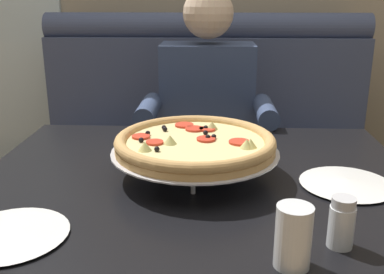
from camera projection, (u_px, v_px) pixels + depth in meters
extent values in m
cube|color=#424C6B|center=(203.00, 208.00, 2.17)|extent=(1.65, 0.60, 0.46)
cube|color=#424C6B|center=(205.00, 99.00, 2.40)|extent=(1.65, 0.18, 0.65)
cylinder|color=#424C6B|center=(206.00, 27.00, 2.28)|extent=(1.65, 0.14, 0.14)
cube|color=black|center=(197.00, 182.00, 1.24)|extent=(1.21, 0.94, 0.04)
cylinder|color=black|center=(66.00, 225.00, 1.76)|extent=(0.06, 0.06, 0.70)
cylinder|color=black|center=(340.00, 232.00, 1.72)|extent=(0.06, 0.06, 0.70)
cube|color=#2D3342|center=(206.00, 169.00, 1.84)|extent=(0.34, 0.40, 0.15)
cylinder|color=#2D3342|center=(178.00, 268.00, 1.70)|extent=(0.11, 0.11, 0.46)
cylinder|color=#2D3342|center=(230.00, 270.00, 1.69)|extent=(0.11, 0.11, 0.46)
cube|color=#38476B|center=(207.00, 108.00, 1.98)|extent=(0.40, 0.22, 0.56)
cylinder|color=#38476B|center=(148.00, 110.00, 1.77)|extent=(0.08, 0.28, 0.08)
cylinder|color=#38476B|center=(265.00, 111.00, 1.75)|extent=(0.08, 0.28, 0.08)
sphere|color=beige|center=(208.00, 13.00, 1.84)|extent=(0.21, 0.21, 0.21)
sphere|color=#472D19|center=(208.00, 4.00, 1.84)|extent=(0.19, 0.19, 0.19)
cylinder|color=silver|center=(193.00, 181.00, 1.12)|extent=(0.01, 0.01, 0.07)
cylinder|color=silver|center=(160.00, 155.00, 1.29)|extent=(0.01, 0.01, 0.07)
cylinder|color=silver|center=(232.00, 157.00, 1.28)|extent=(0.01, 0.01, 0.07)
torus|color=silver|center=(195.00, 154.00, 1.22)|extent=(0.25, 0.25, 0.01)
cylinder|color=silver|center=(195.00, 151.00, 1.22)|extent=(0.46, 0.46, 0.00)
cylinder|color=tan|center=(195.00, 147.00, 1.21)|extent=(0.43, 0.43, 0.02)
torus|color=tan|center=(195.00, 141.00, 1.21)|extent=(0.44, 0.44, 0.03)
cylinder|color=beige|center=(195.00, 142.00, 1.21)|extent=(0.37, 0.37, 0.01)
cylinder|color=red|center=(239.00, 142.00, 1.19)|extent=(0.06, 0.06, 0.01)
cylinder|color=red|center=(184.00, 125.00, 1.34)|extent=(0.06, 0.06, 0.01)
cylinder|color=red|center=(194.00, 129.00, 1.30)|extent=(0.05, 0.05, 0.01)
cylinder|color=red|center=(206.00, 139.00, 1.21)|extent=(0.05, 0.05, 0.01)
cylinder|color=red|center=(155.00, 142.00, 1.19)|extent=(0.05, 0.05, 0.01)
cylinder|color=red|center=(207.00, 129.00, 1.30)|extent=(0.05, 0.05, 0.01)
cylinder|color=red|center=(141.00, 137.00, 1.23)|extent=(0.05, 0.05, 0.01)
sphere|color=black|center=(208.00, 137.00, 1.22)|extent=(0.01, 0.01, 0.01)
sphere|color=black|center=(141.00, 140.00, 1.19)|extent=(0.01, 0.01, 0.01)
sphere|color=black|center=(214.00, 137.00, 1.22)|extent=(0.01, 0.01, 0.01)
sphere|color=black|center=(157.00, 149.00, 1.12)|extent=(0.01, 0.01, 0.01)
sphere|color=black|center=(148.00, 133.00, 1.25)|extent=(0.01, 0.01, 0.01)
sphere|color=black|center=(165.00, 129.00, 1.29)|extent=(0.01, 0.01, 0.01)
sphere|color=black|center=(206.00, 133.00, 1.26)|extent=(0.01, 0.01, 0.01)
sphere|color=black|center=(206.00, 128.00, 1.30)|extent=(0.01, 0.01, 0.01)
sphere|color=black|center=(164.00, 127.00, 1.31)|extent=(0.01, 0.01, 0.01)
cone|color=#CCC675|center=(170.00, 140.00, 1.18)|extent=(0.04, 0.04, 0.02)
cone|color=#CCC675|center=(250.00, 143.00, 1.15)|extent=(0.04, 0.04, 0.02)
cone|color=#CCC675|center=(212.00, 125.00, 1.31)|extent=(0.04, 0.04, 0.02)
cone|color=#CCC675|center=(247.00, 144.00, 1.15)|extent=(0.04, 0.04, 0.02)
cone|color=#CCC675|center=(145.00, 146.00, 1.13)|extent=(0.04, 0.04, 0.02)
cylinder|color=white|center=(341.00, 227.00, 0.88)|extent=(0.05, 0.05, 0.09)
cylinder|color=#4C6633|center=(340.00, 235.00, 0.89)|extent=(0.04, 0.04, 0.05)
cylinder|color=silver|center=(344.00, 203.00, 0.86)|extent=(0.05, 0.05, 0.02)
cylinder|color=white|center=(11.00, 235.00, 0.93)|extent=(0.17, 0.17, 0.01)
cone|color=white|center=(10.00, 231.00, 0.92)|extent=(0.24, 0.24, 0.01)
cylinder|color=white|center=(346.00, 184.00, 1.17)|extent=(0.17, 0.17, 0.01)
cone|color=white|center=(347.00, 181.00, 1.17)|extent=(0.24, 0.24, 0.01)
cylinder|color=silver|center=(293.00, 237.00, 0.81)|extent=(0.07, 0.07, 0.12)
cylinder|color=gold|center=(292.00, 250.00, 0.82)|extent=(0.06, 0.06, 0.07)
cylinder|color=black|center=(31.00, 129.00, 3.48)|extent=(0.02, 0.02, 0.44)
cylinder|color=black|center=(22.00, 121.00, 3.68)|extent=(0.02, 0.02, 0.44)
cylinder|color=black|center=(6.00, 99.00, 3.44)|extent=(0.40, 0.40, 0.02)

